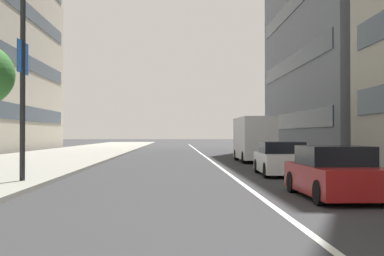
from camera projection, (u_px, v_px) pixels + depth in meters
The scene contains 6 objects.
sidewalk_right_plaza at pixel (27, 161), 32.00m from camera, with size 160.00×9.55×0.15m, color gray.
lane_centre_stripe at pixel (208, 159), 37.36m from camera, with size 110.00×0.16×0.01m, color silver.
car_mid_block_traffic at pixel (335, 174), 14.07m from camera, with size 4.31×1.91×1.41m.
car_approaching_light at pixel (281, 160), 22.00m from camera, with size 4.35×1.97×1.42m.
delivery_van_ahead at pixel (254, 138), 32.92m from camera, with size 5.99×2.03×2.80m.
street_lamp_with_banners at pixel (31, 33), 17.84m from camera, with size 1.26×2.13×8.61m.
Camera 1 is at (-2.33, 2.33, 1.72)m, focal length 48.78 mm.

